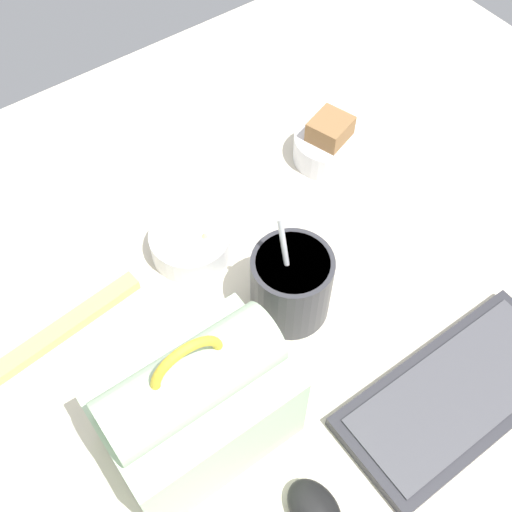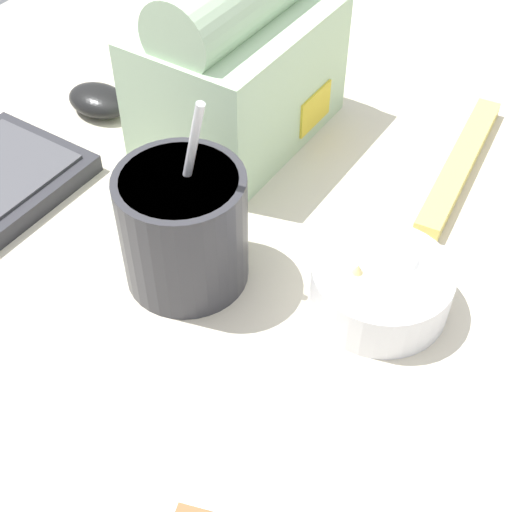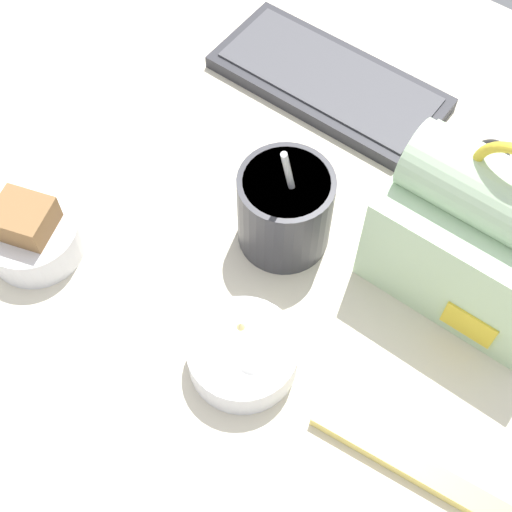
{
  "view_description": "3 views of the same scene",
  "coord_description": "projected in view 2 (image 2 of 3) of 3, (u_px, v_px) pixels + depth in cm",
  "views": [
    {
      "loc": [
        31.06,
        37.23,
        77.09
      ],
      "look_at": [
        2.6,
        -2.2,
        7.0
      ],
      "focal_mm": 45.0,
      "sensor_mm": 36.0,
      "label": 1
    },
    {
      "loc": [
        -30.01,
        -23.61,
        47.44
      ],
      "look_at": [
        2.6,
        -2.2,
        7.0
      ],
      "focal_mm": 50.0,
      "sensor_mm": 36.0,
      "label": 2
    },
    {
      "loc": [
        25.57,
        -32.89,
        72.11
      ],
      "look_at": [
        2.6,
        -2.2,
        7.0
      ],
      "focal_mm": 50.0,
      "sensor_mm": 36.0,
      "label": 3
    }
  ],
  "objects": [
    {
      "name": "computer_mouse",
      "position": [
        98.0,
        100.0,
        0.78
      ],
      "size": [
        5.14,
        7.27,
        2.85
      ],
      "color": "black",
      "rests_on": "desk_surface"
    },
    {
      "name": "lunch_bag",
      "position": [
        238.0,
        62.0,
        0.7
      ],
      "size": [
        20.38,
        14.07,
        22.36
      ],
      "color": "#B7D6AD",
      "rests_on": "desk_surface"
    },
    {
      "name": "soup_cup",
      "position": [
        183.0,
        227.0,
        0.58
      ],
      "size": [
        10.51,
        10.51,
        17.67
      ],
      "color": "#333338",
      "rests_on": "desk_surface"
    },
    {
      "name": "bento_bowl_snacks",
      "position": [
        380.0,
        286.0,
        0.58
      ],
      "size": [
        11.42,
        11.42,
        5.12
      ],
      "color": "silver",
      "rests_on": "desk_surface"
    },
    {
      "name": "chopstick_case",
      "position": [
        460.0,
        164.0,
        0.71
      ],
      "size": [
        22.4,
        4.73,
        1.6
      ],
      "color": "#EFD666",
      "rests_on": "desk_surface"
    },
    {
      "name": "desk_surface",
      "position": [
        217.0,
        314.0,
        0.6
      ],
      "size": [
        140.0,
        110.0,
        2.0
      ],
      "color": "beige",
      "rests_on": "ground"
    }
  ]
}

